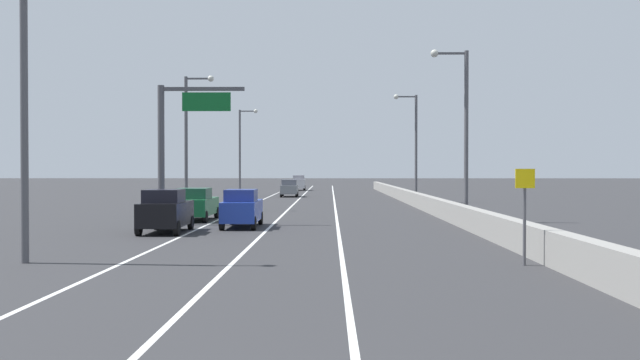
{
  "coord_description": "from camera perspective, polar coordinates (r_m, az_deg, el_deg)",
  "views": [
    {
      "loc": [
        1.1,
        -6.09,
        2.99
      ],
      "look_at": [
        0.34,
        46.54,
        2.17
      ],
      "focal_mm": 39.15,
      "sensor_mm": 36.0,
      "label": 1
    }
  ],
  "objects": [
    {
      "name": "jersey_barrier_right",
      "position": [
        46.67,
        9.37,
        -2.12
      ],
      "size": [
        0.6,
        120.0,
        1.1
      ],
      "primitive_type": "cube",
      "color": "gray",
      "rests_on": "ground_plane"
    },
    {
      "name": "lamp_post_right_third",
      "position": [
        63.35,
        7.62,
        3.25
      ],
      "size": [
        2.14,
        0.44,
        9.73
      ],
      "color": "#4C4C51",
      "rests_on": "ground_plane"
    },
    {
      "name": "car_black_4",
      "position": [
        33.56,
        -12.51,
        -2.5
      ],
      "size": [
        2.0,
        4.3,
        2.04
      ],
      "color": "black",
      "rests_on": "ground_plane"
    },
    {
      "name": "lamp_post_left_near",
      "position": [
        24.06,
        -22.46,
        7.08
      ],
      "size": [
        2.14,
        0.44,
        9.73
      ],
      "color": "#4C4C51",
      "rests_on": "ground_plane"
    },
    {
      "name": "car_blue_0",
      "position": [
        36.0,
        -6.4,
        -2.32
      ],
      "size": [
        1.81,
        4.62,
        1.96
      ],
      "color": "#1E389E",
      "rests_on": "ground_plane"
    },
    {
      "name": "car_gray_2",
      "position": [
        75.41,
        -2.52,
        -0.67
      ],
      "size": [
        1.89,
        4.34,
        1.87
      ],
      "color": "slate",
      "rests_on": "ground_plane"
    },
    {
      "name": "lane_stripe_right",
      "position": [
        61.17,
        1.2,
        -1.91
      ],
      "size": [
        0.16,
        130.0,
        0.0
      ],
      "primitive_type": "cube",
      "color": "silver",
      "rests_on": "ground_plane"
    },
    {
      "name": "speed_advisory_sign",
      "position": [
        22.49,
        16.39,
        -2.27
      ],
      "size": [
        0.6,
        0.11,
        3.0
      ],
      "color": "#4C4C51",
      "rests_on": "ground_plane"
    },
    {
      "name": "car_green_1",
      "position": [
        41.14,
        -10.11,
        -1.96
      ],
      "size": [
        1.97,
        4.77,
        1.9
      ],
      "color": "#196033",
      "rests_on": "ground_plane"
    },
    {
      "name": "lamp_post_left_far",
      "position": [
        78.89,
        -6.38,
        2.79
      ],
      "size": [
        2.14,
        0.44,
        9.73
      ],
      "color": "#4C4C51",
      "rests_on": "ground_plane"
    },
    {
      "name": "lamp_post_left_mid",
      "position": [
        51.18,
        -10.6,
        3.81
      ],
      "size": [
        2.14,
        0.44,
        9.73
      ],
      "color": "#4C4C51",
      "rests_on": "ground_plane"
    },
    {
      "name": "ground_plane",
      "position": [
        70.16,
        -0.07,
        -1.55
      ],
      "size": [
        320.0,
        320.0,
        0.0
      ],
      "primitive_type": "plane",
      "color": "#2D2D30"
    },
    {
      "name": "car_silver_3",
      "position": [
        98.42,
        -1.75,
        -0.24
      ],
      "size": [
        1.85,
        4.49,
        2.13
      ],
      "color": "#B7B7BC",
      "rests_on": "ground_plane"
    },
    {
      "name": "lamp_post_right_second",
      "position": [
        40.19,
        11.5,
        4.61
      ],
      "size": [
        2.14,
        0.44,
        9.73
      ],
      "color": "#4C4C51",
      "rests_on": "ground_plane"
    },
    {
      "name": "overhead_sign_gantry",
      "position": [
        38.33,
        -11.79,
        3.47
      ],
      "size": [
        4.68,
        0.36,
        7.5
      ],
      "color": "#47474C",
      "rests_on": "ground_plane"
    },
    {
      "name": "lane_stripe_center",
      "position": [
        61.24,
        -2.08,
        -1.91
      ],
      "size": [
        0.16,
        130.0,
        0.0
      ],
      "primitive_type": "cube",
      "color": "silver",
      "rests_on": "ground_plane"
    },
    {
      "name": "lane_stripe_left",
      "position": [
        61.52,
        -5.34,
        -1.9
      ],
      "size": [
        0.16,
        130.0,
        0.0
      ],
      "primitive_type": "cube",
      "color": "silver",
      "rests_on": "ground_plane"
    }
  ]
}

